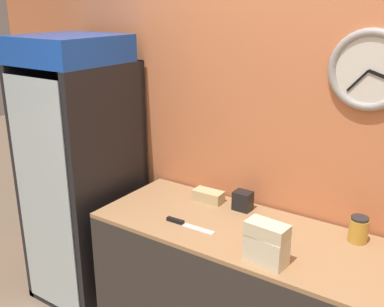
{
  "coord_description": "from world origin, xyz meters",
  "views": [
    {
      "loc": [
        0.94,
        -1.16,
        2.13
      ],
      "look_at": [
        -0.47,
        0.92,
        1.28
      ],
      "focal_mm": 42.0,
      "sensor_mm": 36.0,
      "label": 1
    }
  ],
  "objects_px": {
    "chefs_knife": "(183,223)",
    "condiment_jar": "(359,229)",
    "beverage_cooler": "(86,160)",
    "sandwich_stack_middle": "(266,243)",
    "sandwich_flat_left": "(208,196)",
    "napkin_dispenser": "(243,201)",
    "sandwich_stack_bottom": "(266,256)",
    "sandwich_stack_top": "(267,230)"
  },
  "relations": [
    {
      "from": "napkin_dispenser",
      "to": "sandwich_flat_left",
      "type": "bearing_deg",
      "value": -177.16
    },
    {
      "from": "sandwich_stack_middle",
      "to": "sandwich_flat_left",
      "type": "distance_m",
      "value": 0.78
    },
    {
      "from": "beverage_cooler",
      "to": "sandwich_stack_middle",
      "type": "bearing_deg",
      "value": -10.11
    },
    {
      "from": "sandwich_stack_top",
      "to": "condiment_jar",
      "type": "bearing_deg",
      "value": 55.61
    },
    {
      "from": "sandwich_stack_middle",
      "to": "chefs_knife",
      "type": "xyz_separation_m",
      "value": [
        -0.57,
        0.1,
        -0.1
      ]
    },
    {
      "from": "chefs_knife",
      "to": "sandwich_flat_left",
      "type": "bearing_deg",
      "value": 98.73
    },
    {
      "from": "sandwich_stack_middle",
      "to": "napkin_dispenser",
      "type": "bearing_deg",
      "value": 128.91
    },
    {
      "from": "sandwich_stack_middle",
      "to": "condiment_jar",
      "type": "bearing_deg",
      "value": 55.61
    },
    {
      "from": "sandwich_flat_left",
      "to": "napkin_dispenser",
      "type": "bearing_deg",
      "value": 2.84
    },
    {
      "from": "sandwich_flat_left",
      "to": "sandwich_stack_top",
      "type": "bearing_deg",
      "value": -36.3
    },
    {
      "from": "sandwich_stack_middle",
      "to": "condiment_jar",
      "type": "height_order",
      "value": "same"
    },
    {
      "from": "sandwich_flat_left",
      "to": "condiment_jar",
      "type": "bearing_deg",
      "value": 0.71
    },
    {
      "from": "beverage_cooler",
      "to": "condiment_jar",
      "type": "relative_size",
      "value": 13.3
    },
    {
      "from": "beverage_cooler",
      "to": "sandwich_flat_left",
      "type": "relative_size",
      "value": 9.61
    },
    {
      "from": "beverage_cooler",
      "to": "sandwich_stack_bottom",
      "type": "bearing_deg",
      "value": -10.11
    },
    {
      "from": "sandwich_stack_bottom",
      "to": "napkin_dispenser",
      "type": "height_order",
      "value": "napkin_dispenser"
    },
    {
      "from": "beverage_cooler",
      "to": "chefs_knife",
      "type": "bearing_deg",
      "value": -10.38
    },
    {
      "from": "chefs_knife",
      "to": "condiment_jar",
      "type": "distance_m",
      "value": 0.97
    },
    {
      "from": "sandwich_stack_bottom",
      "to": "napkin_dispenser",
      "type": "bearing_deg",
      "value": 128.91
    },
    {
      "from": "beverage_cooler",
      "to": "sandwich_stack_middle",
      "type": "height_order",
      "value": "beverage_cooler"
    },
    {
      "from": "beverage_cooler",
      "to": "sandwich_stack_middle",
      "type": "xyz_separation_m",
      "value": [
        1.56,
        -0.28,
        -0.04
      ]
    },
    {
      "from": "sandwich_flat_left",
      "to": "condiment_jar",
      "type": "xyz_separation_m",
      "value": [
        0.95,
        0.01,
        0.04
      ]
    },
    {
      "from": "beverage_cooler",
      "to": "sandwich_flat_left",
      "type": "height_order",
      "value": "beverage_cooler"
    },
    {
      "from": "chefs_knife",
      "to": "condiment_jar",
      "type": "relative_size",
      "value": 2.2
    },
    {
      "from": "sandwich_stack_middle",
      "to": "sandwich_stack_top",
      "type": "height_order",
      "value": "sandwich_stack_top"
    },
    {
      "from": "beverage_cooler",
      "to": "napkin_dispenser",
      "type": "bearing_deg",
      "value": 9.39
    },
    {
      "from": "sandwich_stack_top",
      "to": "condiment_jar",
      "type": "xyz_separation_m",
      "value": [
        0.32,
        0.47,
        -0.11
      ]
    },
    {
      "from": "sandwich_flat_left",
      "to": "beverage_cooler",
      "type": "bearing_deg",
      "value": -168.92
    },
    {
      "from": "sandwich_stack_top",
      "to": "condiment_jar",
      "type": "relative_size",
      "value": 1.49
    },
    {
      "from": "condiment_jar",
      "to": "napkin_dispenser",
      "type": "bearing_deg",
      "value": 179.97
    },
    {
      "from": "napkin_dispenser",
      "to": "chefs_knife",
      "type": "bearing_deg",
      "value": -116.79
    },
    {
      "from": "sandwich_flat_left",
      "to": "chefs_knife",
      "type": "xyz_separation_m",
      "value": [
        0.06,
        -0.36,
        -0.03
      ]
    },
    {
      "from": "condiment_jar",
      "to": "sandwich_stack_bottom",
      "type": "bearing_deg",
      "value": -124.39
    },
    {
      "from": "sandwich_stack_bottom",
      "to": "sandwich_stack_top",
      "type": "distance_m",
      "value": 0.14
    },
    {
      "from": "sandwich_stack_bottom",
      "to": "beverage_cooler",
      "type": "bearing_deg",
      "value": 169.89
    },
    {
      "from": "sandwich_stack_top",
      "to": "sandwich_flat_left",
      "type": "height_order",
      "value": "sandwich_stack_top"
    },
    {
      "from": "condiment_jar",
      "to": "sandwich_stack_middle",
      "type": "bearing_deg",
      "value": -124.39
    },
    {
      "from": "beverage_cooler",
      "to": "condiment_jar",
      "type": "height_order",
      "value": "beverage_cooler"
    },
    {
      "from": "sandwich_flat_left",
      "to": "chefs_knife",
      "type": "height_order",
      "value": "sandwich_flat_left"
    },
    {
      "from": "sandwich_stack_top",
      "to": "sandwich_flat_left",
      "type": "relative_size",
      "value": 1.08
    },
    {
      "from": "chefs_knife",
      "to": "napkin_dispenser",
      "type": "distance_m",
      "value": 0.42
    },
    {
      "from": "chefs_knife",
      "to": "condiment_jar",
      "type": "height_order",
      "value": "condiment_jar"
    }
  ]
}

